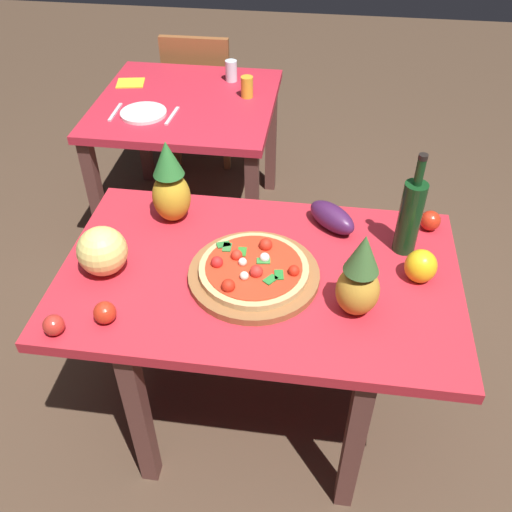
# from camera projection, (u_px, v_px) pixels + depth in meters

# --- Properties ---
(ground_plane) EXTENTS (10.00, 10.00, 0.00)m
(ground_plane) POSITION_uv_depth(u_px,v_px,m) (259.00, 404.00, 2.33)
(ground_plane) COLOR #4C3828
(display_table) EXTENTS (1.30, 0.80, 0.74)m
(display_table) POSITION_uv_depth(u_px,v_px,m) (259.00, 291.00, 1.90)
(display_table) COLOR brown
(display_table) RESTS_ON ground_plane
(background_table) EXTENTS (0.88, 0.88, 0.74)m
(background_table) POSITION_uv_depth(u_px,v_px,m) (187.00, 120.00, 2.88)
(background_table) COLOR brown
(background_table) RESTS_ON ground_plane
(dining_chair) EXTENTS (0.40, 0.40, 0.85)m
(dining_chair) POSITION_uv_depth(u_px,v_px,m) (201.00, 91.00, 3.48)
(dining_chair) COLOR brown
(dining_chair) RESTS_ON ground_plane
(pizza_board) EXTENTS (0.42, 0.42, 0.02)m
(pizza_board) POSITION_uv_depth(u_px,v_px,m) (254.00, 275.00, 1.81)
(pizza_board) COLOR brown
(pizza_board) RESTS_ON display_table
(pizza) EXTENTS (0.35, 0.35, 0.06)m
(pizza) POSITION_uv_depth(u_px,v_px,m) (253.00, 268.00, 1.79)
(pizza) COLOR tan
(pizza) RESTS_ON pizza_board
(wine_bottle) EXTENTS (0.08, 0.08, 0.37)m
(wine_bottle) POSITION_uv_depth(u_px,v_px,m) (410.00, 216.00, 1.84)
(wine_bottle) COLOR #113717
(wine_bottle) RESTS_ON display_table
(pineapple_left) EXTENTS (0.14, 0.14, 0.32)m
(pineapple_left) POSITION_uv_depth(u_px,v_px,m) (170.00, 185.00, 1.97)
(pineapple_left) COLOR gold
(pineapple_left) RESTS_ON display_table
(pineapple_right) EXTENTS (0.13, 0.13, 0.29)m
(pineapple_right) POSITION_uv_depth(u_px,v_px,m) (359.00, 279.00, 1.63)
(pineapple_right) COLOR #BF8B2D
(pineapple_right) RESTS_ON display_table
(melon) EXTENTS (0.16, 0.16, 0.16)m
(melon) POSITION_uv_depth(u_px,v_px,m) (102.00, 251.00, 1.79)
(melon) COLOR #EAD671
(melon) RESTS_ON display_table
(bell_pepper) EXTENTS (0.10, 0.10, 0.11)m
(bell_pepper) POSITION_uv_depth(u_px,v_px,m) (421.00, 266.00, 1.78)
(bell_pepper) COLOR yellow
(bell_pepper) RESTS_ON display_table
(eggplant) EXTENTS (0.21, 0.20, 0.09)m
(eggplant) POSITION_uv_depth(u_px,v_px,m) (332.00, 217.00, 1.99)
(eggplant) COLOR #421B47
(eggplant) RESTS_ON display_table
(tomato_by_bottle) EXTENTS (0.07, 0.07, 0.07)m
(tomato_by_bottle) POSITION_uv_depth(u_px,v_px,m) (430.00, 221.00, 1.99)
(tomato_by_bottle) COLOR red
(tomato_by_bottle) RESTS_ON display_table
(tomato_at_corner) EXTENTS (0.07, 0.07, 0.07)m
(tomato_at_corner) POSITION_uv_depth(u_px,v_px,m) (105.00, 313.00, 1.65)
(tomato_at_corner) COLOR red
(tomato_at_corner) RESTS_ON display_table
(tomato_beside_pepper) EXTENTS (0.06, 0.06, 0.06)m
(tomato_beside_pepper) POSITION_uv_depth(u_px,v_px,m) (54.00, 325.00, 1.62)
(tomato_beside_pepper) COLOR red
(tomato_beside_pepper) RESTS_ON display_table
(drinking_glass_juice) EXTENTS (0.06, 0.06, 0.10)m
(drinking_glass_juice) POSITION_uv_depth(u_px,v_px,m) (247.00, 87.00, 2.80)
(drinking_glass_juice) COLOR gold
(drinking_glass_juice) RESTS_ON background_table
(drinking_glass_water) EXTENTS (0.06, 0.06, 0.11)m
(drinking_glass_water) POSITION_uv_depth(u_px,v_px,m) (231.00, 71.00, 2.95)
(drinking_glass_water) COLOR silver
(drinking_glass_water) RESTS_ON background_table
(dinner_plate) EXTENTS (0.22, 0.22, 0.02)m
(dinner_plate) POSITION_uv_depth(u_px,v_px,m) (143.00, 113.00, 2.68)
(dinner_plate) COLOR white
(dinner_plate) RESTS_ON background_table
(fork_utensil) EXTENTS (0.02, 0.18, 0.01)m
(fork_utensil) POSITION_uv_depth(u_px,v_px,m) (115.00, 112.00, 2.70)
(fork_utensil) COLOR silver
(fork_utensil) RESTS_ON background_table
(knife_utensil) EXTENTS (0.03, 0.18, 0.01)m
(knife_utensil) POSITION_uv_depth(u_px,v_px,m) (172.00, 116.00, 2.67)
(knife_utensil) COLOR silver
(knife_utensil) RESTS_ON background_table
(napkin_folded) EXTENTS (0.16, 0.14, 0.01)m
(napkin_folded) POSITION_uv_depth(u_px,v_px,m) (131.00, 83.00, 2.95)
(napkin_folded) COLOR yellow
(napkin_folded) RESTS_ON background_table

